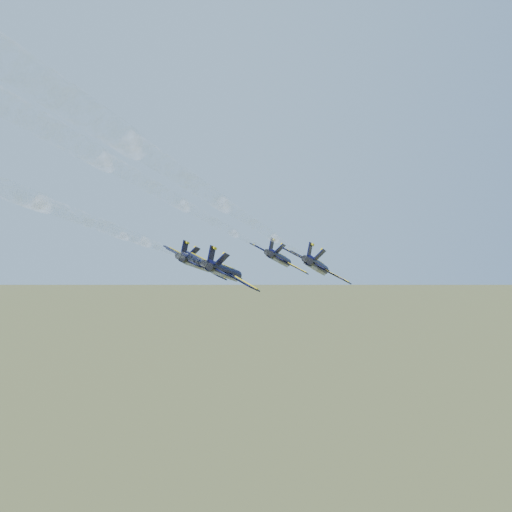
{
  "coord_description": "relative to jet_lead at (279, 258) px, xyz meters",
  "views": [
    {
      "loc": [
        -13.26,
        -102.02,
        104.91
      ],
      "look_at": [
        -1.74,
        5.08,
        97.94
      ],
      "focal_mm": 50.0,
      "sensor_mm": 36.0,
      "label": 1
    }
  ],
  "objects": [
    {
      "name": "jet_right",
      "position": [
        3.26,
        -15.84,
        0.0
      ],
      "size": [
        9.71,
        14.56,
        5.36
      ],
      "rotation": [
        0.0,
        0.49,
        -0.43
      ],
      "color": "black"
    },
    {
      "name": "jet_lead",
      "position": [
        0.0,
        0.0,
        0.0
      ],
      "size": [
        9.71,
        14.56,
        5.36
      ],
      "rotation": [
        0.0,
        0.49,
        -0.43
      ],
      "color": "black"
    },
    {
      "name": "jet_slot",
      "position": [
        -10.63,
        -23.48,
        0.0
      ],
      "size": [
        9.71,
        14.56,
        5.36
      ],
      "rotation": [
        0.0,
        0.49,
        -0.43
      ],
      "color": "black"
    },
    {
      "name": "smoke_trail_lead",
      "position": [
        -28.77,
        -62.61,
        0.03
      ],
      "size": [
        40.45,
        84.76,
        3.05
      ],
      "rotation": [
        0.0,
        0.49,
        -0.43
      ],
      "color": "white"
    },
    {
      "name": "jet_left",
      "position": [
        -13.86,
        -8.09,
        0.0
      ],
      "size": [
        9.71,
        14.56,
        5.36
      ],
      "rotation": [
        0.0,
        0.49,
        -0.43
      ],
      "color": "black"
    },
    {
      "name": "smoke_trail_right",
      "position": [
        -25.51,
        -78.45,
        0.03
      ],
      "size": [
        40.45,
        84.76,
        3.05
      ],
      "rotation": [
        0.0,
        0.49,
        -0.43
      ],
      "color": "white"
    }
  ]
}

